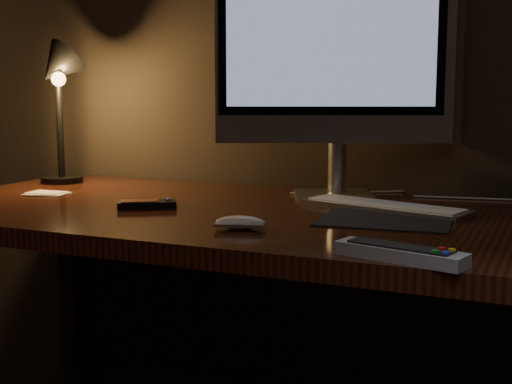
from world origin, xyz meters
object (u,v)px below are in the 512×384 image
at_px(desk, 264,260).
at_px(mouse, 240,225).
at_px(tv_remote, 400,253).
at_px(keyboard, 385,206).
at_px(monitor, 334,50).
at_px(desk_lamp, 58,87).
at_px(media_remote, 147,204).

bearing_deg(desk, mouse, -76.10).
height_order(mouse, tv_remote, tv_remote).
bearing_deg(tv_remote, keyboard, 120.81).
bearing_deg(keyboard, mouse, -104.95).
height_order(desk, monitor, monitor).
bearing_deg(desk_lamp, tv_remote, -24.58).
bearing_deg(mouse, monitor, 68.72).
distance_m(keyboard, desk_lamp, 0.96).
bearing_deg(desk, keyboard, 10.53).
bearing_deg(keyboard, tv_remote, -57.73).
distance_m(tv_remote, desk_lamp, 1.20).
relative_size(monitor, mouse, 6.36).
distance_m(desk, keyboard, 0.30).
bearing_deg(monitor, media_remote, -158.15).
height_order(monitor, media_remote, monitor).
height_order(mouse, desk_lamp, desk_lamp).
bearing_deg(media_remote, monitor, 12.41).
height_order(monitor, keyboard, monitor).
height_order(desk, keyboard, keyboard).
relative_size(desk, monitor, 2.66).
relative_size(desk, mouse, 16.90).
distance_m(media_remote, tv_remote, 0.68).
bearing_deg(desk_lamp, desk, -7.60).
bearing_deg(desk, desk_lamp, 171.47).
bearing_deg(desk, media_remote, -147.04).
distance_m(monitor, tv_remote, 0.75).
bearing_deg(keyboard, media_remote, -142.48).
height_order(desk, desk_lamp, desk_lamp).
relative_size(monitor, desk_lamp, 1.51).
relative_size(monitor, tv_remote, 2.79).
relative_size(keyboard, desk_lamp, 0.96).
height_order(mouse, media_remote, media_remote).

